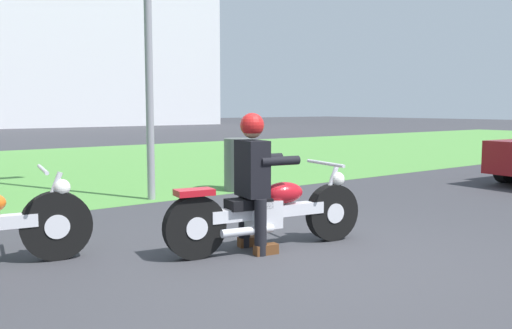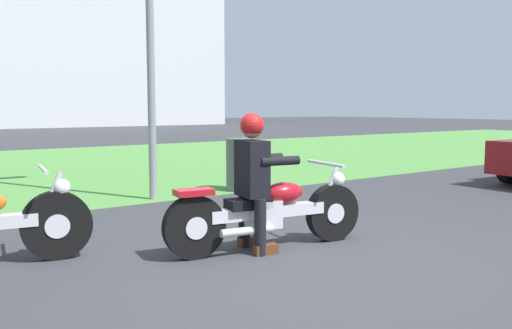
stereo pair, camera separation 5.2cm
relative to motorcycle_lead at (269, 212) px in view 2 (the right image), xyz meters
The scene contains 5 objects.
ground 0.81m from the motorcycle_lead, 96.33° to the right, with size 120.00×120.00×0.00m, color #38383D.
grass_verge 9.16m from the motorcycle_lead, 90.49° to the left, with size 60.00×12.00×0.01m, color #549342.
motorcycle_lead is the anchor object (origin of this frame).
rider_lead 0.46m from the motorcycle_lead, 169.07° to the left, with size 0.60×0.52×1.39m.
trash_can 3.93m from the motorcycle_lead, 58.74° to the left, with size 0.52×0.52×0.91m, color #595E5B.
Camera 2 is at (-3.27, -3.54, 1.44)m, focal length 37.97 mm.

